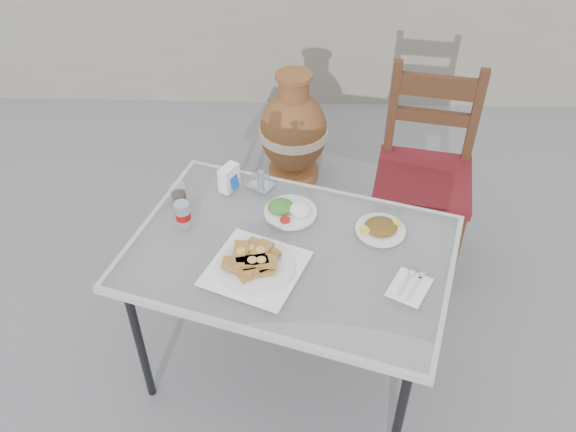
{
  "coord_description": "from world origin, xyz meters",
  "views": [
    {
      "loc": [
        0.14,
        -1.66,
        2.37
      ],
      "look_at": [
        0.08,
        0.07,
        0.87
      ],
      "focal_mm": 38.0,
      "sensor_mm": 36.0,
      "label": 1
    }
  ],
  "objects_px": {
    "condiment_caddy": "(260,182)",
    "salad_rice_plate": "(290,210)",
    "chair": "(424,172)",
    "terracotta_urn": "(293,132)",
    "pide_plate": "(255,263)",
    "salad_chopped_plate": "(381,228)",
    "cafe_table": "(290,259)",
    "napkin_holder": "(229,178)",
    "cola_glass": "(179,196)",
    "soda_can": "(183,214)"
  },
  "relations": [
    {
      "from": "salad_chopped_plate",
      "to": "chair",
      "type": "relative_size",
      "value": 0.19
    },
    {
      "from": "salad_chopped_plate",
      "to": "condiment_caddy",
      "type": "relative_size",
      "value": 1.5
    },
    {
      "from": "pide_plate",
      "to": "cola_glass",
      "type": "xyz_separation_m",
      "value": [
        -0.34,
        0.36,
        0.01
      ]
    },
    {
      "from": "condiment_caddy",
      "to": "chair",
      "type": "distance_m",
      "value": 0.91
    },
    {
      "from": "salad_chopped_plate",
      "to": "napkin_holder",
      "type": "bearing_deg",
      "value": 158.11
    },
    {
      "from": "soda_can",
      "to": "napkin_holder",
      "type": "xyz_separation_m",
      "value": [
        0.16,
        0.24,
        0.0
      ]
    },
    {
      "from": "soda_can",
      "to": "cafe_table",
      "type": "bearing_deg",
      "value": -16.36
    },
    {
      "from": "salad_rice_plate",
      "to": "salad_chopped_plate",
      "type": "bearing_deg",
      "value": -14.78
    },
    {
      "from": "terracotta_urn",
      "to": "cafe_table",
      "type": "bearing_deg",
      "value": -89.11
    },
    {
      "from": "cola_glass",
      "to": "terracotta_urn",
      "type": "xyz_separation_m",
      "value": [
        0.45,
        1.18,
        -0.45
      ]
    },
    {
      "from": "salad_chopped_plate",
      "to": "terracotta_urn",
      "type": "height_order",
      "value": "salad_chopped_plate"
    },
    {
      "from": "pide_plate",
      "to": "cola_glass",
      "type": "distance_m",
      "value": 0.5
    },
    {
      "from": "pide_plate",
      "to": "salad_rice_plate",
      "type": "relative_size",
      "value": 1.99
    },
    {
      "from": "napkin_holder",
      "to": "chair",
      "type": "distance_m",
      "value": 1.04
    },
    {
      "from": "pide_plate",
      "to": "chair",
      "type": "height_order",
      "value": "chair"
    },
    {
      "from": "salad_chopped_plate",
      "to": "salad_rice_plate",
      "type": "bearing_deg",
      "value": 165.22
    },
    {
      "from": "salad_rice_plate",
      "to": "terracotta_urn",
      "type": "relative_size",
      "value": 0.3
    },
    {
      "from": "salad_chopped_plate",
      "to": "cola_glass",
      "type": "relative_size",
      "value": 2.11
    },
    {
      "from": "condiment_caddy",
      "to": "chair",
      "type": "bearing_deg",
      "value": 27.12
    },
    {
      "from": "napkin_holder",
      "to": "condiment_caddy",
      "type": "bearing_deg",
      "value": 35.78
    },
    {
      "from": "cola_glass",
      "to": "condiment_caddy",
      "type": "bearing_deg",
      "value": 20.3
    },
    {
      "from": "soda_can",
      "to": "terracotta_urn",
      "type": "xyz_separation_m",
      "value": [
        0.41,
        1.31,
        -0.46
      ]
    },
    {
      "from": "napkin_holder",
      "to": "condiment_caddy",
      "type": "xyz_separation_m",
      "value": [
        0.13,
        0.01,
        -0.03
      ]
    },
    {
      "from": "cola_glass",
      "to": "napkin_holder",
      "type": "height_order",
      "value": "napkin_holder"
    },
    {
      "from": "napkin_holder",
      "to": "soda_can",
      "type": "bearing_deg",
      "value": -93.12
    },
    {
      "from": "pide_plate",
      "to": "terracotta_urn",
      "type": "height_order",
      "value": "pide_plate"
    },
    {
      "from": "cola_glass",
      "to": "chair",
      "type": "bearing_deg",
      "value": 25.18
    },
    {
      "from": "salad_rice_plate",
      "to": "napkin_holder",
      "type": "height_order",
      "value": "napkin_holder"
    },
    {
      "from": "cafe_table",
      "to": "napkin_holder",
      "type": "height_order",
      "value": "napkin_holder"
    },
    {
      "from": "salad_rice_plate",
      "to": "cola_glass",
      "type": "height_order",
      "value": "cola_glass"
    },
    {
      "from": "salad_chopped_plate",
      "to": "soda_can",
      "type": "bearing_deg",
      "value": 179.19
    },
    {
      "from": "terracotta_urn",
      "to": "soda_can",
      "type": "bearing_deg",
      "value": -107.22
    },
    {
      "from": "condiment_caddy",
      "to": "cafe_table",
      "type": "bearing_deg",
      "value": -69.9
    },
    {
      "from": "napkin_holder",
      "to": "condiment_caddy",
      "type": "distance_m",
      "value": 0.14
    },
    {
      "from": "terracotta_urn",
      "to": "condiment_caddy",
      "type": "bearing_deg",
      "value": -96.28
    },
    {
      "from": "cafe_table",
      "to": "terracotta_urn",
      "type": "relative_size",
      "value": 1.94
    },
    {
      "from": "condiment_caddy",
      "to": "salad_rice_plate",
      "type": "bearing_deg",
      "value": -52.07
    },
    {
      "from": "chair",
      "to": "terracotta_urn",
      "type": "bearing_deg",
      "value": 146.44
    },
    {
      "from": "chair",
      "to": "cafe_table",
      "type": "bearing_deg",
      "value": -118.84
    },
    {
      "from": "cola_glass",
      "to": "napkin_holder",
      "type": "relative_size",
      "value": 0.84
    },
    {
      "from": "pide_plate",
      "to": "salad_chopped_plate",
      "type": "height_order",
      "value": "pide_plate"
    },
    {
      "from": "chair",
      "to": "salad_chopped_plate",
      "type": "bearing_deg",
      "value": -102.88
    },
    {
      "from": "salad_rice_plate",
      "to": "pide_plate",
      "type": "bearing_deg",
      "value": -110.27
    },
    {
      "from": "terracotta_urn",
      "to": "salad_chopped_plate",
      "type": "bearing_deg",
      "value": -74.07
    },
    {
      "from": "cafe_table",
      "to": "condiment_caddy",
      "type": "height_order",
      "value": "condiment_caddy"
    },
    {
      "from": "pide_plate",
      "to": "condiment_caddy",
      "type": "relative_size",
      "value": 3.25
    },
    {
      "from": "condiment_caddy",
      "to": "terracotta_urn",
      "type": "relative_size",
      "value": 0.18
    },
    {
      "from": "napkin_holder",
      "to": "cola_glass",
      "type": "bearing_deg",
      "value": -120.93
    },
    {
      "from": "salad_rice_plate",
      "to": "cola_glass",
      "type": "distance_m",
      "value": 0.46
    },
    {
      "from": "chair",
      "to": "pide_plate",
      "type": "bearing_deg",
      "value": -120.16
    }
  ]
}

